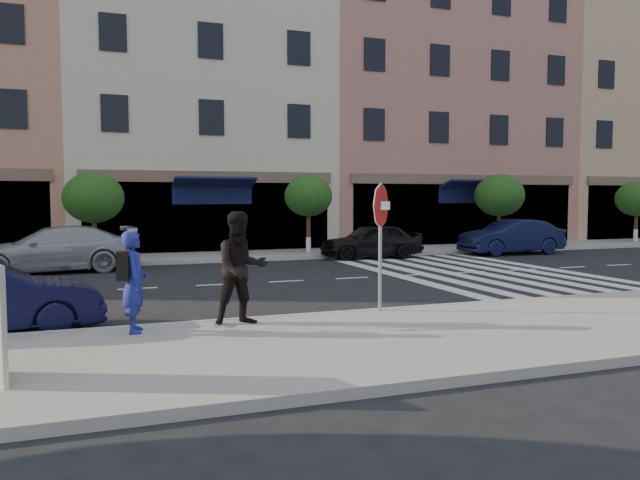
{
  "coord_description": "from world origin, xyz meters",
  "views": [
    {
      "loc": [
        -5.04,
        -12.56,
        2.39
      ],
      "look_at": [
        -0.27,
        0.5,
        1.4
      ],
      "focal_mm": 35.0,
      "sensor_mm": 36.0,
      "label": 1
    }
  ],
  "objects_px": {
    "stop_sign": "(381,218)",
    "walker": "(241,268)",
    "car_far_mid": "(371,241)",
    "car_far_left": "(53,249)",
    "car_far_right": "(511,237)",
    "photographer": "(134,282)"
  },
  "relations": [
    {
      "from": "stop_sign",
      "to": "walker",
      "type": "height_order",
      "value": "stop_sign"
    },
    {
      "from": "stop_sign",
      "to": "photographer",
      "type": "height_order",
      "value": "stop_sign"
    },
    {
      "from": "car_far_right",
      "to": "photographer",
      "type": "bearing_deg",
      "value": -55.52
    },
    {
      "from": "car_far_mid",
      "to": "car_far_right",
      "type": "xyz_separation_m",
      "value": [
        6.09,
        -0.48,
        0.04
      ]
    },
    {
      "from": "stop_sign",
      "to": "car_far_right",
      "type": "distance_m",
      "value": 15.01
    },
    {
      "from": "stop_sign",
      "to": "walker",
      "type": "xyz_separation_m",
      "value": [
        -2.83,
        -0.33,
        -0.82
      ]
    },
    {
      "from": "car_far_left",
      "to": "stop_sign",
      "type": "bearing_deg",
      "value": 27.47
    },
    {
      "from": "stop_sign",
      "to": "car_far_right",
      "type": "relative_size",
      "value": 0.58
    },
    {
      "from": "car_far_left",
      "to": "car_far_mid",
      "type": "height_order",
      "value": "car_far_left"
    },
    {
      "from": "car_far_left",
      "to": "car_far_mid",
      "type": "relative_size",
      "value": 1.26
    },
    {
      "from": "car_far_mid",
      "to": "car_far_right",
      "type": "relative_size",
      "value": 0.91
    },
    {
      "from": "photographer",
      "to": "walker",
      "type": "height_order",
      "value": "walker"
    },
    {
      "from": "stop_sign",
      "to": "car_far_right",
      "type": "height_order",
      "value": "stop_sign"
    },
    {
      "from": "stop_sign",
      "to": "car_far_mid",
      "type": "distance_m",
      "value": 11.85
    },
    {
      "from": "car_far_left",
      "to": "car_far_mid",
      "type": "distance_m",
      "value": 11.2
    },
    {
      "from": "stop_sign",
      "to": "car_far_left",
      "type": "height_order",
      "value": "stop_sign"
    },
    {
      "from": "stop_sign",
      "to": "walker",
      "type": "relative_size",
      "value": 1.26
    },
    {
      "from": "car_far_left",
      "to": "car_far_right",
      "type": "bearing_deg",
      "value": 85.59
    },
    {
      "from": "stop_sign",
      "to": "car_far_left",
      "type": "relative_size",
      "value": 0.5
    },
    {
      "from": "walker",
      "to": "car_far_right",
      "type": "bearing_deg",
      "value": 33.53
    },
    {
      "from": "photographer",
      "to": "walker",
      "type": "xyz_separation_m",
      "value": [
        1.78,
        0.02,
        0.15
      ]
    },
    {
      "from": "photographer",
      "to": "car_far_left",
      "type": "height_order",
      "value": "photographer"
    }
  ]
}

